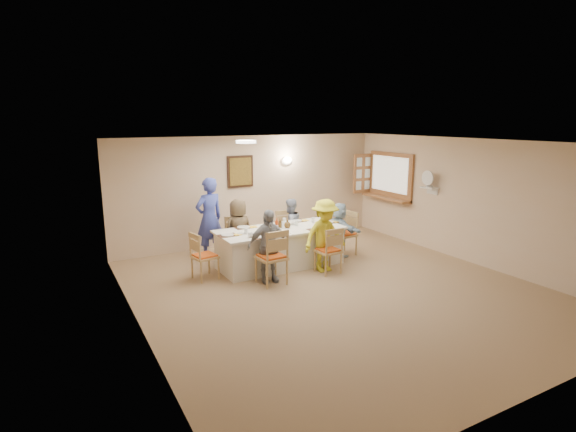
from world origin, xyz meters
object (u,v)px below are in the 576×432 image
diner_front_right (325,236)px  chair_left_end (205,255)px  chair_front_left (271,256)px  chair_back_left (237,239)px  diner_back_right (290,226)px  diner_front_left (268,246)px  serving_hatch (390,176)px  dining_table (280,247)px  condiment_ketchup (277,223)px  chair_front_right (328,250)px  chair_back_right (287,232)px  diner_back_left (239,230)px  chair_right_end (344,234)px  diner_right_end (339,229)px  caregiver (209,219)px  desk_fan (429,181)px

diner_front_right → chair_left_end: bearing=159.4°
chair_front_left → chair_back_left: bearing=-93.3°
diner_back_right → diner_front_left: bearing=38.2°
serving_hatch → dining_table: bearing=-167.3°
condiment_ketchup → chair_left_end: bearing=-178.5°
chair_front_right → diner_front_left: diner_front_left is taller
chair_left_end → diner_front_left: diner_front_left is taller
chair_back_left → chair_front_right: 2.00m
chair_front_left → diner_front_left: (0.00, 0.12, 0.15)m
chair_back_right → chair_front_left: (-1.20, -1.60, 0.06)m
dining_table → chair_front_left: size_ratio=2.47×
diner_back_left → diner_front_left: diner_front_left is taller
chair_back_left → diner_front_left: (0.00, -1.48, 0.22)m
diner_back_left → chair_right_end: bearing=154.9°
chair_back_left → chair_front_left: chair_front_left is taller
chair_back_left → diner_back_left: size_ratio=0.69×
chair_back_right → diner_back_left: size_ratio=0.69×
chair_back_right → chair_right_end: chair_right_end is taller
diner_right_end → condiment_ketchup: diner_right_end is taller
chair_left_end → chair_front_right: bearing=-120.6°
chair_back_right → diner_back_right: 0.19m
diner_back_right → chair_back_left: bearing=-16.0°
chair_front_right → caregiver: 2.59m
desk_fan → chair_back_left: bearing=161.0°
caregiver → chair_front_right: bearing=117.1°
diner_front_left → diner_front_right: size_ratio=0.94×
dining_table → diner_right_end: diner_right_end is taller
dining_table → chair_back_left: (-0.60, 0.80, 0.06)m
chair_left_end → diner_back_left: (0.95, 0.68, 0.20)m
chair_right_end → chair_back_left: bearing=-116.2°
diner_front_left → caregiver: size_ratio=0.78×
chair_front_left → condiment_ketchup: chair_front_left is taller
chair_front_right → diner_back_right: 1.49m
chair_front_right → caregiver: caregiver is taller
dining_table → chair_front_right: chair_front_right is taller
serving_hatch → diner_back_left: size_ratio=1.16×
chair_right_end → diner_back_right: diner_back_right is taller
chair_left_end → caregiver: caregiver is taller
serving_hatch → diner_back_right: serving_hatch is taller
chair_back_right → diner_back_right: (-0.00, -0.12, 0.15)m
dining_table → condiment_ketchup: bearing=146.1°
chair_back_left → chair_front_right: chair_front_right is taller
diner_front_right → caregiver: caregiver is taller
dining_table → diner_front_left: (-0.60, -0.68, 0.28)m
chair_back_right → caregiver: size_ratio=0.53×
chair_front_left → chair_left_end: size_ratio=1.14×
chair_back_right → diner_front_left: (-1.20, -1.48, 0.21)m
desk_fan → chair_back_right: desk_fan is taller
chair_left_end → diner_back_right: (2.15, 0.68, 0.15)m
diner_front_left → chair_front_right: bearing=-0.6°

